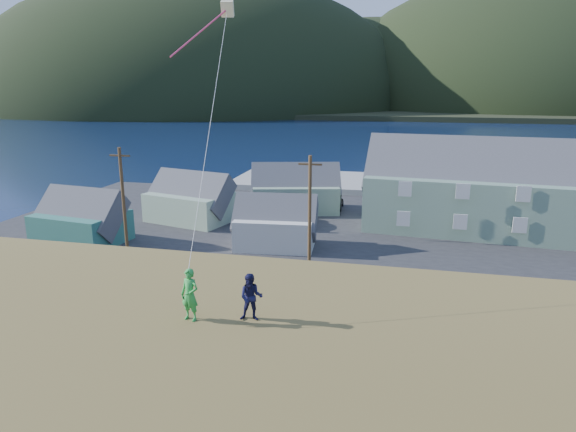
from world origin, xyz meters
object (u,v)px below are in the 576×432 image
Objects in this scene: shed_teal at (81,219)px; kite_flyer_navy at (251,297)px; shed_white at (275,223)px; shed_palegreen_far at (296,189)px; wharf at (326,182)px; lodge at (536,192)px; kite_flyer_green at (190,295)px; shed_palegreen_near at (190,199)px.

shed_teal is 35.60m from kite_flyer_navy.
shed_palegreen_far reaches higher than shed_white.
shed_palegreen_far reaches higher than wharf.
kite_flyer_green is at bearing -110.38° from lodge.
kite_flyer_green reaches higher than shed_palegreen_far.
shed_palegreen_near is 0.90× the size of shed_palegreen_far.
kite_flyer_green reaches higher than kite_flyer_navy.
shed_teal is 34.73m from kite_flyer_green.
kite_flyer_green is at bearing -85.31° from wharf.
shed_palegreen_far is at bearing 50.24° from shed_palegreen_near.
kite_flyer_green is 1.10× the size of kite_flyer_navy.
shed_teal is 0.86× the size of shed_palegreen_near.
lodge reaches higher than kite_flyer_green.
lodge is at bearing 76.97° from kite_flyer_green.
shed_white is 13.55m from shed_palegreen_far.
lodge is 33.99m from shed_palegreen_near.
kite_flyer_navy is (6.54, -28.45, 5.71)m from shed_white.
wharf is at bearing 79.93° from shed_palegreen_near.
kite_flyer_green is (4.81, -58.60, 7.56)m from wharf.
shed_white is at bearing -16.15° from shed_palegreen_near.
wharf is 31.15m from lodge.
shed_palegreen_near is 1.30× the size of shed_white.
shed_white is at bearing -153.07° from lodge.
shed_palegreen_far is 43.10m from kite_flyer_green.
shed_palegreen_near is at bearing -170.42° from lodge.
shed_palegreen_far is (16.37, 16.26, 0.25)m from shed_teal.
shed_palegreen_far reaches higher than shed_teal.
kite_flyer_green is 1.85m from kite_flyer_navy.
shed_palegreen_far is (-1.02, -16.25, 2.12)m from wharf.
kite_flyer_navy is at bearing -39.08° from shed_teal.
shed_white is 4.70× the size of kite_flyer_green.
shed_palegreen_near is at bearing -115.01° from wharf.
shed_palegreen_far is (9.80, 6.94, 0.14)m from shed_palegreen_near.
wharf is at bearing 143.38° from lodge.
shed_palegreen_far is (-1.08, 13.51, 0.34)m from shed_white.
wharf is at bearing 107.28° from kite_flyer_green.
shed_white is at bearing 93.30° from kite_flyer_navy.
kite_flyer_navy reaches higher than shed_white.
lodge is at bearing 56.75° from kite_flyer_navy.
wharf is at bearing 86.82° from kite_flyer_navy.
wharf is 0.80× the size of lodge.
shed_teal reaches higher than shed_white.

